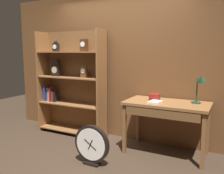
% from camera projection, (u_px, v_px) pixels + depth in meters
% --- Properties ---
extents(ground_plane, '(10.00, 10.00, 0.00)m').
position_uv_depth(ground_plane, '(78.00, 166.00, 3.31)').
color(ground_plane, '#3D2D21').
extents(back_wood_panel, '(4.80, 0.05, 2.60)m').
position_uv_depth(back_wood_panel, '(121.00, 66.00, 4.29)').
color(back_wood_panel, brown).
rests_on(back_wood_panel, ground).
extents(bookshelf, '(1.36, 0.36, 1.94)m').
position_uv_depth(bookshelf, '(71.00, 84.00, 4.52)').
color(bookshelf, brown).
rests_on(bookshelf, ground).
extents(workbench, '(1.24, 0.66, 0.81)m').
position_uv_depth(workbench, '(166.00, 109.00, 3.58)').
color(workbench, brown).
rests_on(workbench, ground).
extents(desk_lamp, '(0.21, 0.20, 0.44)m').
position_uv_depth(desk_lamp, '(200.00, 85.00, 3.42)').
color(desk_lamp, '#1E472D').
rests_on(desk_lamp, workbench).
extents(toolbox_small, '(0.15, 0.10, 0.10)m').
position_uv_depth(toolbox_small, '(155.00, 97.00, 3.71)').
color(toolbox_small, maroon).
rests_on(toolbox_small, workbench).
extents(open_repair_manual, '(0.19, 0.24, 0.02)m').
position_uv_depth(open_repair_manual, '(155.00, 102.00, 3.55)').
color(open_repair_manual, silver).
rests_on(open_repair_manual, workbench).
extents(round_clock_large, '(0.52, 0.11, 0.56)m').
position_uv_depth(round_clock_large, '(92.00, 145.00, 3.29)').
color(round_clock_large, black).
rests_on(round_clock_large, ground).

